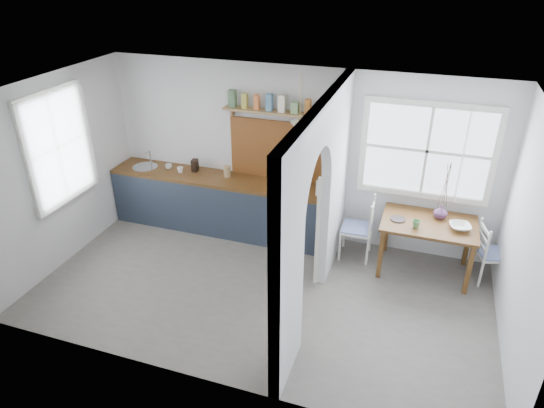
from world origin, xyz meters
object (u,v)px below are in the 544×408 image
(chair_right, at_px, (494,253))
(kettle, at_px, (321,187))
(dining_table, at_px, (425,247))
(vase, at_px, (441,212))
(chair_left, at_px, (357,228))

(chair_right, relative_size, kettle, 3.39)
(dining_table, relative_size, chair_right, 1.44)
(dining_table, height_order, kettle, kettle)
(chair_right, xyz_separation_m, vase, (-0.74, 0.11, 0.44))
(vase, bearing_deg, kettle, -177.05)
(dining_table, height_order, chair_right, chair_right)
(chair_left, xyz_separation_m, kettle, (-0.54, 0.01, 0.56))
(chair_right, xyz_separation_m, kettle, (-2.36, 0.02, 0.60))
(dining_table, height_order, chair_left, chair_left)
(kettle, bearing_deg, dining_table, -3.86)
(dining_table, distance_m, chair_right, 0.86)
(dining_table, bearing_deg, vase, 54.01)
(kettle, distance_m, vase, 1.63)
(dining_table, distance_m, vase, 0.52)
(kettle, xyz_separation_m, vase, (1.62, 0.08, -0.16))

